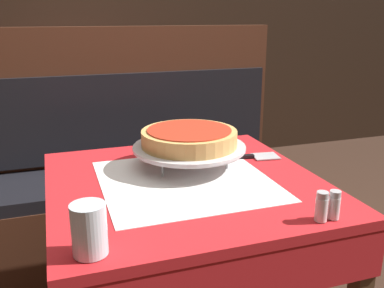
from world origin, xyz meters
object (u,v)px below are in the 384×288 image
object	(u,v)px
salt_shaker	(322,207)
pepper_shaker	(334,205)
dining_table_front	(185,209)
pizza_server	(248,157)
deep_dish_pizza	(189,137)
dining_table_rear	(81,109)
condiment_caddy	(86,88)
pizza_pan_stand	(189,148)
booth_bench	(143,190)
water_glass_near	(89,229)

from	to	relation	value
salt_shaker	pepper_shaker	size ratio (longest dim) A/B	1.03
dining_table_front	pizza_server	distance (m)	0.33
deep_dish_pizza	salt_shaker	xyz separation A→B (m)	(0.19, -0.50, -0.07)
dining_table_front	pepper_shaker	world-z (taller)	pepper_shaker
dining_table_rear	pepper_shaker	world-z (taller)	pepper_shaker
dining_table_rear	condiment_caddy	size ratio (longest dim) A/B	4.70
pizza_pan_stand	pizza_server	world-z (taller)	pizza_pan_stand
deep_dish_pizza	condiment_caddy	bearing A→B (deg)	97.44
booth_bench	condiment_caddy	size ratio (longest dim) A/B	8.25
dining_table_rear	condiment_caddy	distance (m)	0.15
dining_table_front	water_glass_near	distance (m)	0.51
pizza_pan_stand	pepper_shaker	size ratio (longest dim) A/B	5.07
salt_shaker	condiment_caddy	distance (m)	2.12
salt_shaker	pizza_pan_stand	bearing A→B (deg)	111.12
dining_table_rear	pizza_server	xyz separation A→B (m)	(0.48, -1.52, 0.10)
pizza_pan_stand	deep_dish_pizza	bearing A→B (deg)	0.00
condiment_caddy	dining_table_rear	bearing A→B (deg)	-129.23
booth_bench	pizza_pan_stand	world-z (taller)	booth_bench
dining_table_front	pizza_pan_stand	size ratio (longest dim) A/B	2.19
booth_bench	water_glass_near	size ratio (longest dim) A/B	12.88
dining_table_front	salt_shaker	size ratio (longest dim) A/B	10.73
water_glass_near	condiment_caddy	world-z (taller)	condiment_caddy
deep_dish_pizza	condiment_caddy	xyz separation A→B (m)	(-0.21, 1.58, -0.07)
dining_table_front	pizza_server	bearing A→B (deg)	25.12
pizza_pan_stand	deep_dish_pizza	world-z (taller)	deep_dish_pizza
booth_bench	pizza_server	distance (m)	0.85
dining_table_front	pizza_pan_stand	distance (m)	0.21
dining_table_rear	pizza_pan_stand	world-z (taller)	pizza_pan_stand
dining_table_rear	booth_bench	size ratio (longest dim) A/B	0.57
deep_dish_pizza	water_glass_near	distance (m)	0.61
pizza_pan_stand	pizza_server	bearing A→B (deg)	3.68
salt_shaker	pizza_server	bearing A→B (deg)	85.42
pizza_server	condiment_caddy	bearing A→B (deg)	105.68
pepper_shaker	condiment_caddy	size ratio (longest dim) A/B	0.42
dining_table_rear	pizza_server	size ratio (longest dim) A/B	3.49
booth_bench	pizza_pan_stand	xyz separation A→B (m)	(0.02, -0.72, 0.45)
dining_table_front	deep_dish_pizza	size ratio (longest dim) A/B	2.60
booth_bench	pizza_server	world-z (taller)	booth_bench
pizza_server	water_glass_near	world-z (taller)	water_glass_near
dining_table_front	pizza_pan_stand	world-z (taller)	pizza_pan_stand
booth_bench	condiment_caddy	world-z (taller)	booth_bench
salt_shaker	condiment_caddy	bearing A→B (deg)	100.86
deep_dish_pizza	condiment_caddy	size ratio (longest dim) A/B	1.77
water_glass_near	pizza_pan_stand	bearing A→B (deg)	50.60
dining_table_front	deep_dish_pizza	distance (m)	0.25
dining_table_front	pepper_shaker	bearing A→B (deg)	-53.10
booth_bench	deep_dish_pizza	world-z (taller)	booth_bench
dining_table_rear	pizza_pan_stand	distance (m)	1.56
dining_table_front	condiment_caddy	world-z (taller)	condiment_caddy
deep_dish_pizza	water_glass_near	bearing A→B (deg)	-129.40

